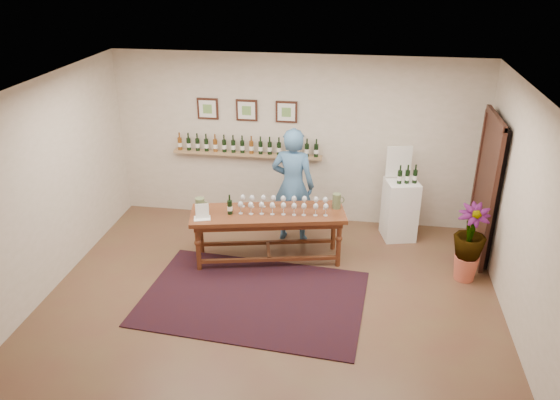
# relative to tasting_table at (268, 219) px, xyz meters

# --- Properties ---
(ground) EXTENTS (6.00, 6.00, 0.00)m
(ground) POSITION_rel_tasting_table_xyz_m (0.21, -1.03, -0.67)
(ground) COLOR brown
(ground) RESTS_ON ground
(room_shell) EXTENTS (6.00, 6.00, 6.00)m
(room_shell) POSITION_rel_tasting_table_xyz_m (2.32, 0.83, 0.45)
(room_shell) COLOR beige
(room_shell) RESTS_ON ground
(rug) EXTENTS (3.05, 2.16, 0.02)m
(rug) POSITION_rel_tasting_table_xyz_m (-0.03, -1.04, -0.66)
(rug) COLOR #3F130B
(rug) RESTS_ON ground
(tasting_table) EXTENTS (2.33, 1.16, 0.79)m
(tasting_table) POSITION_rel_tasting_table_xyz_m (0.00, 0.00, 0.00)
(tasting_table) COLOR #4E2C13
(tasting_table) RESTS_ON ground
(table_glasses) EXTENTS (1.45, 0.46, 0.20)m
(table_glasses) POSITION_rel_tasting_table_xyz_m (0.22, 0.06, 0.22)
(table_glasses) COLOR silver
(table_glasses) RESTS_ON tasting_table
(table_bottles) EXTENTS (0.31, 0.18, 0.33)m
(table_bottles) POSITION_rel_tasting_table_xyz_m (-0.53, -0.10, 0.28)
(table_bottles) COLOR black
(table_bottles) RESTS_ON tasting_table
(pitcher_left) EXTENTS (0.18, 0.18, 0.24)m
(pitcher_left) POSITION_rel_tasting_table_xyz_m (-0.95, -0.20, 0.24)
(pitcher_left) COLOR #59663F
(pitcher_left) RESTS_ON tasting_table
(pitcher_right) EXTENTS (0.15, 0.15, 0.23)m
(pitcher_right) POSITION_rel_tasting_table_xyz_m (0.97, 0.28, 0.23)
(pitcher_right) COLOR #59663F
(pitcher_right) RESTS_ON tasting_table
(menu_card) EXTENTS (0.27, 0.23, 0.21)m
(menu_card) POSITION_rel_tasting_table_xyz_m (-0.88, -0.33, 0.22)
(menu_card) COLOR white
(menu_card) RESTS_ON tasting_table
(display_pedestal) EXTENTS (0.59, 0.59, 0.97)m
(display_pedestal) POSITION_rel_tasting_table_xyz_m (1.95, 1.01, -0.19)
(display_pedestal) COLOR white
(display_pedestal) RESTS_ON ground
(pedestal_bottles) EXTENTS (0.27, 0.13, 0.26)m
(pedestal_bottles) POSITION_rel_tasting_table_xyz_m (2.01, 0.95, 0.43)
(pedestal_bottles) COLOR black
(pedestal_bottles) RESTS_ON display_pedestal
(info_sign) EXTENTS (0.39, 0.11, 0.55)m
(info_sign) POSITION_rel_tasting_table_xyz_m (1.87, 1.15, 0.58)
(info_sign) COLOR white
(info_sign) RESTS_ON display_pedestal
(potted_plant) EXTENTS (0.56, 0.56, 0.98)m
(potted_plant) POSITION_rel_tasting_table_xyz_m (2.83, -0.11, -0.10)
(potted_plant) COLOR #C45941
(potted_plant) RESTS_ON ground
(person) EXTENTS (0.72, 0.52, 1.86)m
(person) POSITION_rel_tasting_table_xyz_m (0.27, 0.69, 0.26)
(person) COLOR #3A628B
(person) RESTS_ON ground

